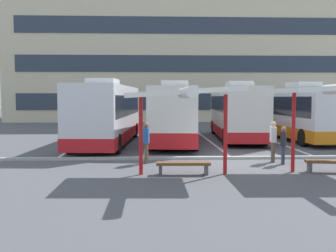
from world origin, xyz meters
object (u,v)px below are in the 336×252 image
waiting_shelter_0 (184,94)px  waiting_shelter_1 (333,91)px  coach_bus_3 (293,113)px  bench_1 (329,163)px  waiting_passenger_0 (283,143)px  coach_bus_0 (108,114)px  waiting_passenger_2 (273,138)px  waiting_passenger_1 (146,140)px  coach_bus_2 (236,112)px  coach_bus_1 (176,114)px  bench_0 (183,165)px

waiting_shelter_0 → waiting_shelter_1: size_ratio=0.92×
coach_bus_3 → bench_1: size_ratio=6.86×
coach_bus_3 → waiting_passenger_0: 11.00m
coach_bus_0 → bench_1: size_ratio=6.65×
bench_1 → waiting_passenger_2: (-1.37, 2.38, 0.68)m
coach_bus_0 → waiting_shelter_1: coach_bus_0 is taller
coach_bus_0 → waiting_shelter_1: bearing=-45.9°
waiting_passenger_1 → coach_bus_2: bearing=58.6°
coach_bus_1 → waiting_passenger_1: coach_bus_1 is taller
waiting_passenger_0 → bench_0: bearing=-154.6°
coach_bus_1 → coach_bus_3: (7.99, 1.84, 0.02)m
coach_bus_3 → bench_0: (-8.38, -12.23, -1.40)m
coach_bus_3 → coach_bus_1: bearing=-167.0°
waiting_shelter_0 → waiting_shelter_1: waiting_shelter_1 is taller
coach_bus_1 → waiting_shelter_0: size_ratio=2.54×
coach_bus_1 → bench_0: size_ratio=5.90×
bench_0 → coach_bus_2: bearing=69.7°
coach_bus_2 → waiting_shelter_1: size_ratio=2.16×
coach_bus_0 → bench_1: (9.12, -9.25, -1.45)m
coach_bus_2 → coach_bus_3: coach_bus_2 is taller
coach_bus_0 → coach_bus_1: 4.20m
bench_0 → waiting_shelter_1: 6.03m
coach_bus_0 → waiting_shelter_1: size_ratio=2.35×
coach_bus_3 → bench_0: coach_bus_3 is taller
coach_bus_1 → waiting_passenger_2: coach_bus_1 is taller
bench_0 → waiting_passenger_2: size_ratio=1.12×
waiting_shelter_1 → bench_1: waiting_shelter_1 is taller
coach_bus_3 → waiting_shelter_1: size_ratio=2.42×
coach_bus_0 → coach_bus_2: 8.54m
coach_bus_0 → waiting_shelter_0: 10.39m
bench_1 → waiting_passenger_1: bearing=161.2°
coach_bus_0 → coach_bus_2: bearing=17.4°
coach_bus_3 → bench_0: bearing=-124.4°
coach_bus_3 → waiting_passenger_1: size_ratio=6.93×
coach_bus_1 → waiting_shelter_0: (-0.39, -10.59, 1.15)m
bench_1 → waiting_passenger_0: size_ratio=1.11×
coach_bus_0 → coach_bus_2: (8.15, 2.56, -0.01)m
waiting_shelter_0 → bench_1: (5.42, 0.40, -2.54)m
waiting_shelter_0 → waiting_passenger_0: (4.31, 2.25, -1.98)m
bench_0 → coach_bus_1: bearing=87.8°
coach_bus_1 → waiting_passenger_1: size_ratio=6.69×
coach_bus_2 → waiting_passenger_2: (-0.40, -9.43, -0.75)m
coach_bus_2 → waiting_passenger_0: (-0.14, -9.96, -0.88)m
waiting_shelter_0 → bench_0: size_ratio=2.33×
waiting_shelter_0 → waiting_shelter_1: bearing=2.6°
coach_bus_1 → coach_bus_2: (4.06, 1.62, 0.05)m
bench_0 → waiting_shelter_1: (5.42, 0.05, 2.66)m
coach_bus_0 → waiting_passenger_2: 10.38m
coach_bus_2 → bench_1: (0.97, -11.81, -1.44)m
coach_bus_0 → bench_0: coach_bus_0 is taller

